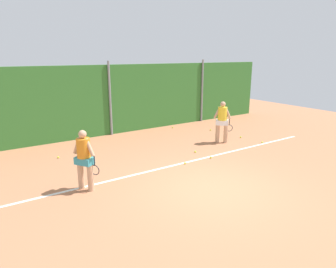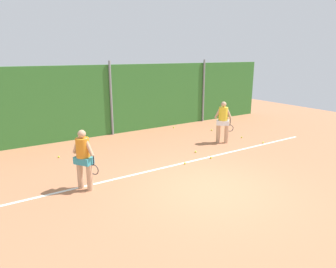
{
  "view_description": "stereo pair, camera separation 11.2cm",
  "coord_description": "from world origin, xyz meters",
  "px_view_note": "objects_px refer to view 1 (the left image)",
  "views": [
    {
      "loc": [
        -5.09,
        -5.53,
        3.51
      ],
      "look_at": [
        0.21,
        2.48,
        0.95
      ],
      "focal_mm": 32.01,
      "sensor_mm": 36.0,
      "label": 1
    },
    {
      "loc": [
        -4.99,
        -5.59,
        3.51
      ],
      "look_at": [
        0.21,
        2.48,
        0.95
      ],
      "focal_mm": 32.01,
      "sensor_mm": 36.0,
      "label": 2
    }
  ],
  "objects_px": {
    "player_midcourt": "(222,120)",
    "player_foreground_near": "(84,157)",
    "tennis_ball_2": "(211,157)",
    "tennis_ball_7": "(262,142)",
    "tennis_ball_0": "(185,163)",
    "tennis_ball_1": "(173,127)",
    "tennis_ball_5": "(58,157)",
    "tennis_ball_4": "(241,137)",
    "tennis_ball_6": "(211,130)",
    "tennis_ball_3": "(195,152)"
  },
  "relations": [
    {
      "from": "player_foreground_near",
      "to": "tennis_ball_7",
      "type": "distance_m",
      "value": 7.5
    },
    {
      "from": "tennis_ball_4",
      "to": "tennis_ball_7",
      "type": "bearing_deg",
      "value": -81.73
    },
    {
      "from": "tennis_ball_7",
      "to": "tennis_ball_1",
      "type": "bearing_deg",
      "value": 111.06
    },
    {
      "from": "tennis_ball_7",
      "to": "tennis_ball_5",
      "type": "bearing_deg",
      "value": 160.07
    },
    {
      "from": "player_foreground_near",
      "to": "tennis_ball_0",
      "type": "xyz_separation_m",
      "value": [
        3.35,
        0.08,
        -0.88
      ]
    },
    {
      "from": "player_midcourt",
      "to": "tennis_ball_1",
      "type": "xyz_separation_m",
      "value": [
        -0.26,
        3.17,
        -0.92
      ]
    },
    {
      "from": "player_foreground_near",
      "to": "tennis_ball_2",
      "type": "relative_size",
      "value": 24.85
    },
    {
      "from": "tennis_ball_0",
      "to": "tennis_ball_2",
      "type": "relative_size",
      "value": 1.0
    },
    {
      "from": "tennis_ball_0",
      "to": "tennis_ball_1",
      "type": "xyz_separation_m",
      "value": [
        2.49,
        4.37,
        0.0
      ]
    },
    {
      "from": "tennis_ball_4",
      "to": "tennis_ball_7",
      "type": "height_order",
      "value": "same"
    },
    {
      "from": "tennis_ball_2",
      "to": "tennis_ball_5",
      "type": "bearing_deg",
      "value": 146.42
    },
    {
      "from": "player_midcourt",
      "to": "tennis_ball_0",
      "type": "height_order",
      "value": "player_midcourt"
    },
    {
      "from": "tennis_ball_3",
      "to": "tennis_ball_6",
      "type": "bearing_deg",
      "value": 39.32
    },
    {
      "from": "player_midcourt",
      "to": "tennis_ball_7",
      "type": "xyz_separation_m",
      "value": [
        1.34,
        -0.99,
        -0.92
      ]
    },
    {
      "from": "tennis_ball_6",
      "to": "player_midcourt",
      "type": "bearing_deg",
      "value": -118.68
    },
    {
      "from": "tennis_ball_4",
      "to": "tennis_ball_2",
      "type": "bearing_deg",
      "value": -155.63
    },
    {
      "from": "tennis_ball_4",
      "to": "tennis_ball_6",
      "type": "xyz_separation_m",
      "value": [
        -0.23,
        1.69,
        0.0
      ]
    },
    {
      "from": "player_midcourt",
      "to": "tennis_ball_5",
      "type": "relative_size",
      "value": 25.67
    },
    {
      "from": "tennis_ball_1",
      "to": "tennis_ball_7",
      "type": "xyz_separation_m",
      "value": [
        1.6,
        -4.16,
        0.0
      ]
    },
    {
      "from": "tennis_ball_0",
      "to": "tennis_ball_7",
      "type": "relative_size",
      "value": 1.0
    },
    {
      "from": "player_foreground_near",
      "to": "tennis_ball_1",
      "type": "bearing_deg",
      "value": 95.32
    },
    {
      "from": "tennis_ball_0",
      "to": "tennis_ball_1",
      "type": "relative_size",
      "value": 1.0
    },
    {
      "from": "tennis_ball_6",
      "to": "tennis_ball_0",
      "type": "bearing_deg",
      "value": -141.53
    },
    {
      "from": "player_foreground_near",
      "to": "tennis_ball_2",
      "type": "distance_m",
      "value": 4.53
    },
    {
      "from": "player_midcourt",
      "to": "tennis_ball_7",
      "type": "relative_size",
      "value": 25.67
    },
    {
      "from": "tennis_ball_1",
      "to": "tennis_ball_2",
      "type": "xyz_separation_m",
      "value": [
        -1.4,
        -4.41,
        0.0
      ]
    },
    {
      "from": "tennis_ball_0",
      "to": "tennis_ball_5",
      "type": "height_order",
      "value": "same"
    },
    {
      "from": "tennis_ball_0",
      "to": "tennis_ball_4",
      "type": "relative_size",
      "value": 1.0
    },
    {
      "from": "tennis_ball_2",
      "to": "tennis_ball_4",
      "type": "height_order",
      "value": "same"
    },
    {
      "from": "tennis_ball_0",
      "to": "tennis_ball_2",
      "type": "height_order",
      "value": "same"
    },
    {
      "from": "player_midcourt",
      "to": "tennis_ball_5",
      "type": "bearing_deg",
      "value": -149.75
    },
    {
      "from": "player_midcourt",
      "to": "player_foreground_near",
      "type": "bearing_deg",
      "value": -122.28
    },
    {
      "from": "tennis_ball_0",
      "to": "tennis_ball_3",
      "type": "bearing_deg",
      "value": 36.18
    },
    {
      "from": "player_foreground_near",
      "to": "player_midcourt",
      "type": "xyz_separation_m",
      "value": [
        6.1,
        1.28,
        0.03
      ]
    },
    {
      "from": "tennis_ball_1",
      "to": "player_foreground_near",
      "type": "bearing_deg",
      "value": -142.72
    },
    {
      "from": "player_midcourt",
      "to": "tennis_ball_4",
      "type": "distance_m",
      "value": 1.5
    },
    {
      "from": "tennis_ball_5",
      "to": "tennis_ball_6",
      "type": "height_order",
      "value": "same"
    },
    {
      "from": "tennis_ball_5",
      "to": "tennis_ball_7",
      "type": "bearing_deg",
      "value": -19.93
    },
    {
      "from": "tennis_ball_3",
      "to": "player_foreground_near",
      "type": "bearing_deg",
      "value": -169.26
    },
    {
      "from": "tennis_ball_6",
      "to": "tennis_ball_5",
      "type": "bearing_deg",
      "value": -179.71
    },
    {
      "from": "tennis_ball_0",
      "to": "player_midcourt",
      "type": "bearing_deg",
      "value": 23.61
    },
    {
      "from": "player_midcourt",
      "to": "tennis_ball_5",
      "type": "height_order",
      "value": "player_midcourt"
    },
    {
      "from": "tennis_ball_2",
      "to": "tennis_ball_7",
      "type": "relative_size",
      "value": 1.0
    },
    {
      "from": "tennis_ball_4",
      "to": "tennis_ball_6",
      "type": "relative_size",
      "value": 1.0
    },
    {
      "from": "player_foreground_near",
      "to": "tennis_ball_5",
      "type": "height_order",
      "value": "player_foreground_near"
    },
    {
      "from": "tennis_ball_4",
      "to": "tennis_ball_7",
      "type": "distance_m",
      "value": 1.05
    },
    {
      "from": "tennis_ball_5",
      "to": "tennis_ball_7",
      "type": "xyz_separation_m",
      "value": [
        7.45,
        -2.7,
        0.0
      ]
    },
    {
      "from": "tennis_ball_0",
      "to": "tennis_ball_7",
      "type": "distance_m",
      "value": 4.1
    },
    {
      "from": "player_foreground_near",
      "to": "tennis_ball_7",
      "type": "xyz_separation_m",
      "value": [
        7.44,
        0.29,
        -0.88
      ]
    },
    {
      "from": "tennis_ball_2",
      "to": "tennis_ball_7",
      "type": "height_order",
      "value": "same"
    }
  ]
}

